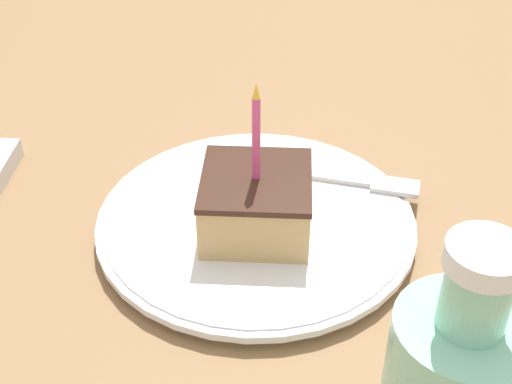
% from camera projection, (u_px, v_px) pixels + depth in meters
% --- Properties ---
extents(ground_plane, '(2.40, 2.40, 0.04)m').
position_uv_depth(ground_plane, '(267.00, 263.00, 0.64)').
color(ground_plane, olive).
rests_on(ground_plane, ground).
extents(plate, '(0.29, 0.29, 0.02)m').
position_uv_depth(plate, '(256.00, 222.00, 0.64)').
color(plate, silver).
rests_on(plate, ground_plane).
extents(cake_slice, '(0.09, 0.09, 0.14)m').
position_uv_depth(cake_slice, '(256.00, 202.00, 0.61)').
color(cake_slice, tan).
rests_on(cake_slice, plate).
extents(fork, '(0.19, 0.05, 0.00)m').
position_uv_depth(fork, '(331.00, 177.00, 0.68)').
color(fork, silver).
rests_on(fork, plate).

